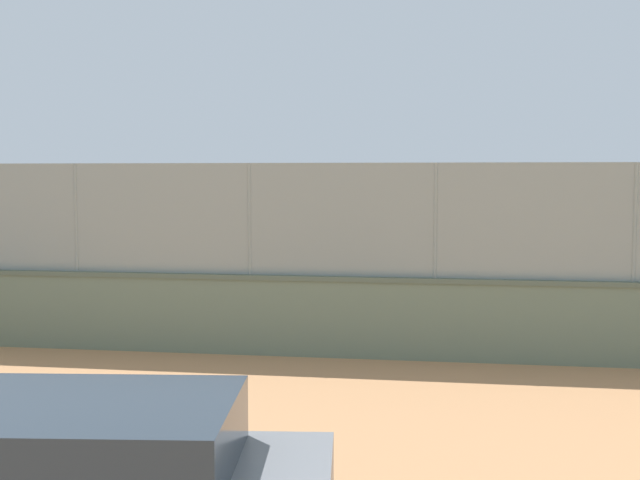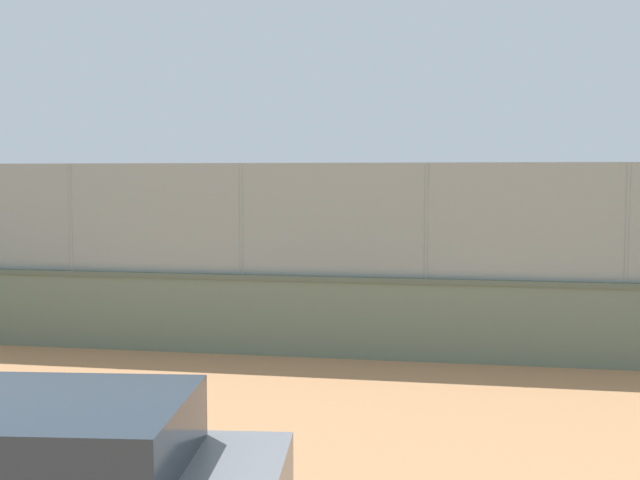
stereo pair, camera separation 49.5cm
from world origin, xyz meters
TOP-DOWN VIEW (x-y plane):
  - ground_plane at (0.00, 0.00)m, footprint 260.00×260.00m
  - perimeter_wall at (-2.21, 12.05)m, footprint 25.13×1.25m
  - fence_panel_on_wall at (-2.21, 12.05)m, footprint 24.68×0.98m
  - player_foreground_swinging at (-1.62, 1.63)m, footprint 1.18×0.74m
  - player_crossing_court at (-3.21, 3.26)m, footprint 1.03×0.89m
  - sports_ball at (-0.51, 3.80)m, footprint 0.09×0.09m
  - courtside_bench at (-8.38, 11.07)m, footprint 1.61×0.44m

SIDE VIEW (x-z plane):
  - ground_plane at x=0.00m, z-range 0.00..0.00m
  - courtside_bench at x=-8.38m, z-range 0.03..0.90m
  - perimeter_wall at x=-2.21m, z-range 0.01..1.36m
  - player_crossing_court at x=-3.21m, z-range 0.14..1.73m
  - player_foreground_swinging at x=-1.62m, z-range 0.15..1.79m
  - sports_ball at x=-0.51m, z-range 1.14..1.23m
  - fence_panel_on_wall at x=-2.21m, z-range 1.35..3.22m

